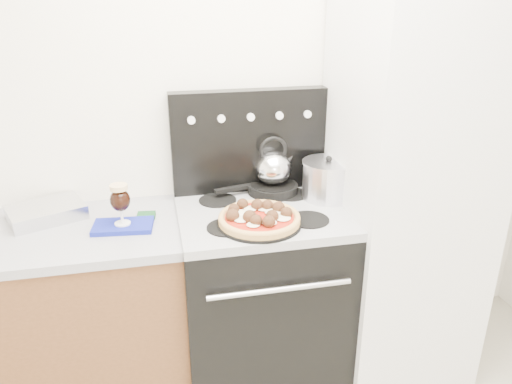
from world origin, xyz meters
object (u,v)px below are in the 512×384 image
object	(u,v)px
base_cabinet	(24,327)
beer_glass	(121,204)
skillet	(273,188)
tea_kettle	(273,165)
fridge	(404,194)
pizza_pan	(259,223)
oven_mitt	(123,226)
pizza	(259,217)
stove_body	(261,298)
stock_pot	(328,181)

from	to	relation	value
base_cabinet	beer_glass	bearing A→B (deg)	-5.04
skillet	tea_kettle	bearing A→B (deg)	0.00
fridge	pizza_pan	size ratio (longest dim) A/B	5.19
oven_mitt	skillet	distance (m)	0.75
base_cabinet	pizza	size ratio (longest dim) A/B	4.13
pizza_pan	skillet	xyz separation A→B (m)	(0.14, 0.34, 0.02)
oven_mitt	pizza	size ratio (longest dim) A/B	0.72
skillet	stove_body	bearing A→B (deg)	-117.99
fridge	tea_kettle	size ratio (longest dim) A/B	9.33
pizza_pan	skillet	world-z (taller)	skillet
base_cabinet	stove_body	xyz separation A→B (m)	(1.10, -0.02, 0.01)
stove_body	stock_pot	world-z (taller)	stock_pot
base_cabinet	fridge	bearing A→B (deg)	-1.59
pizza	stock_pot	distance (m)	0.45
skillet	tea_kettle	world-z (taller)	tea_kettle
fridge	pizza_pan	world-z (taller)	fridge
base_cabinet	stock_pot	xyz separation A→B (m)	(1.45, 0.05, 0.58)
tea_kettle	skillet	bearing A→B (deg)	0.00
pizza_pan	tea_kettle	bearing A→B (deg)	66.91
fridge	oven_mitt	bearing A→B (deg)	179.70
pizza_pan	pizza	xyz separation A→B (m)	(-0.00, 0.00, 0.03)
fridge	beer_glass	world-z (taller)	fridge
oven_mitt	pizza_pan	bearing A→B (deg)	-12.38
fridge	oven_mitt	world-z (taller)	fridge
base_cabinet	stock_pot	size ratio (longest dim) A/B	6.02
beer_glass	pizza_pan	distance (m)	0.60
pizza	stock_pot	size ratio (longest dim) A/B	1.46
skillet	stock_pot	bearing A→B (deg)	-25.96
pizza_pan	stock_pot	xyz separation A→B (m)	(0.39, 0.22, 0.08)
fridge	skillet	bearing A→B (deg)	159.84
base_cabinet	pizza	bearing A→B (deg)	-9.05
tea_kettle	base_cabinet	bearing A→B (deg)	175.30
fridge	beer_glass	bearing A→B (deg)	179.70
stock_pot	skillet	bearing A→B (deg)	154.04
oven_mitt	tea_kettle	bearing A→B (deg)	16.42
tea_kettle	stock_pot	xyz separation A→B (m)	(0.24, -0.12, -0.06)
fridge	pizza_pan	xyz separation A→B (m)	(-0.74, -0.12, -0.02)
pizza	tea_kettle	size ratio (longest dim) A/B	1.72
fridge	skillet	xyz separation A→B (m)	(-0.60, 0.22, -0.01)
base_cabinet	oven_mitt	distance (m)	0.69
pizza	base_cabinet	bearing A→B (deg)	170.95
base_cabinet	tea_kettle	world-z (taller)	tea_kettle
stock_pot	beer_glass	bearing A→B (deg)	-174.37
base_cabinet	beer_glass	xyz separation A→B (m)	(0.49, -0.04, 0.58)
stove_body	pizza	bearing A→B (deg)	-105.91
oven_mitt	skillet	world-z (taller)	skillet
pizza_pan	fridge	bearing A→B (deg)	9.15
pizza	beer_glass	bearing A→B (deg)	167.62
base_cabinet	fridge	xyz separation A→B (m)	(1.80, -0.05, 0.52)
pizza	pizza_pan	bearing A→B (deg)	0.00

